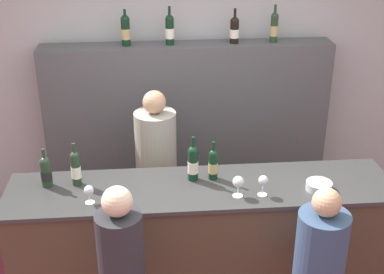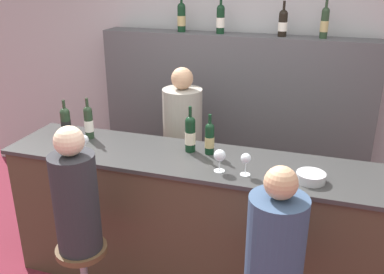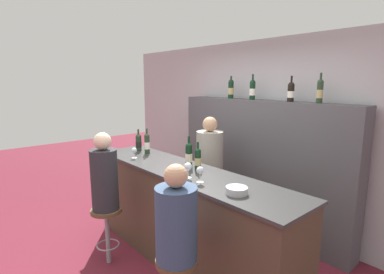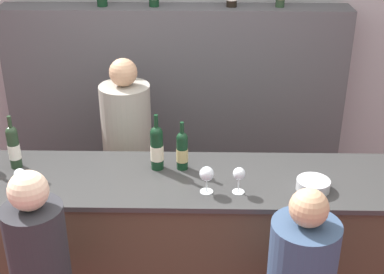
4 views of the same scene
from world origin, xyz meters
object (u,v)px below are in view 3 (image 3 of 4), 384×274
Objects in this scene: wine_glass_1 at (188,167)px; guest_seated_right at (176,220)px; wine_bottle_counter_0 at (139,142)px; wine_bottle_counter_3 at (198,159)px; wine_bottle_backbar_1 at (252,89)px; wine_glass_0 at (134,151)px; wine_bottle_backbar_3 at (320,91)px; metal_bowl at (237,190)px; wine_bottle_backbar_0 at (231,89)px; guest_seated_left at (104,176)px; wine_bottle_backbar_2 at (291,92)px; bartender at (209,181)px; wine_bottle_counter_1 at (147,143)px; bar_stool_left at (107,221)px; wine_bottle_counter_2 at (189,155)px; wine_glass_2 at (200,171)px.

wine_glass_1 is 0.20× the size of guest_seated_right.
wine_bottle_counter_3 is at bearing 0.00° from wine_bottle_counter_0.
wine_glass_0 is at bearing -113.28° from wine_bottle_backbar_1.
metal_bowl is (0.05, -1.44, -0.80)m from wine_bottle_backbar_3.
wine_bottle_backbar_3 is at bearing 60.54° from wine_bottle_counter_3.
wine_bottle_backbar_0 is 0.95× the size of wine_bottle_backbar_3.
wine_bottle_counter_0 is at bearing 125.83° from guest_seated_left.
wine_bottle_backbar_2 is 0.40× the size of guest_seated_right.
bartender reaches higher than metal_bowl.
wine_glass_0 is at bearing -178.70° from metal_bowl.
wine_bottle_counter_1 is 0.21× the size of bartender.
bartender is (0.47, 0.84, -0.46)m from wine_glass_0.
wine_bottle_backbar_1 is at bearing 78.27° from bar_stool_left.
wine_bottle_counter_0 is 1.59× the size of metal_bowl.
wine_bottle_counter_3 is 2.27× the size of wine_glass_0.
wine_bottle_backbar_0 is 0.97m from wine_bottle_backbar_2.
wine_glass_1 reaches higher than wine_glass_0.
wine_bottle_backbar_3 reaches higher than wine_glass_0.
wine_bottle_counter_2 is at bearing 180.00° from wine_bottle_counter_3.
guest_seated_left is at bearing -153.43° from bar_stool_left.
wine_glass_0 is (-0.25, -1.48, -0.74)m from wine_bottle_backbar_0.
wine_glass_2 is (0.47, -0.26, -0.03)m from wine_bottle_counter_2.
wine_bottle_backbar_1 is 1.81× the size of metal_bowl.
wine_bottle_counter_2 is 1.03× the size of wine_bottle_backbar_3.
wine_bottle_backbar_1 is (0.96, 1.22, 0.71)m from wine_bottle_counter_0.
guest_seated_right is at bearing -82.20° from wine_bottle_backbar_2.
wine_glass_2 is (0.96, -1.48, -0.72)m from wine_bottle_backbar_0.
wine_glass_2 is at bearing 0.00° from wine_glass_1.
guest_seated_right is (1.81, -0.76, -0.23)m from wine_bottle_counter_0.
wine_glass_1 is at bearing -62.17° from wine_bottle_backbar_0.
metal_bowl is at bearing 3.54° from wine_glass_1.
wine_bottle_backbar_2 reaches higher than wine_bottle_counter_2.
guest_seated_right is (1.26, 0.00, -0.05)m from guest_seated_left.
wine_bottle_counter_1 is 0.43× the size of guest_seated_right.
metal_bowl is at bearing -35.00° from bartender.
wine_glass_0 is at bearing 114.06° from guest_seated_left.
wine_glass_2 is 1.31m from bar_stool_left.
guest_seated_right is at bearing -47.82° from wine_glass_1.
wine_bottle_counter_2 is 0.22× the size of bartender.
wine_bottle_backbar_2 is at bearing 40.67° from bartender.
wine_bottle_backbar_0 is (0.58, 1.22, 0.71)m from wine_bottle_counter_0.
wine_glass_0 is at bearing -180.00° from wine_glass_1.
wine_glass_2 reaches higher than wine_glass_0.
wine_bottle_backbar_2 is at bearing 68.58° from wine_bottle_counter_2.
wine_bottle_counter_3 reaches higher than wine_bottle_counter_0.
wine_glass_1 is (1.36, -0.26, -0.01)m from wine_bottle_counter_0.
wine_bottle_backbar_3 is (1.90, 1.22, 0.71)m from wine_bottle_counter_0.
wine_bottle_backbar_3 is 2.52× the size of wine_glass_0.
wine_bottle_counter_2 is 1.03× the size of wine_bottle_backbar_1.
wine_bottle_counter_3 reaches higher than bar_stool_left.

